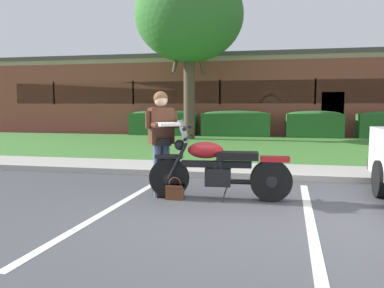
{
  "coord_description": "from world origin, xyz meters",
  "views": [
    {
      "loc": [
        0.84,
        -4.82,
        1.48
      ],
      "look_at": [
        -0.4,
        1.26,
        0.85
      ],
      "focal_mm": 35.69,
      "sensor_mm": 36.0,
      "label": 1
    }
  ],
  "objects_px": {
    "rider_person": "(162,135)",
    "hedge_center_left": "(236,123)",
    "brick_building": "(230,96)",
    "hedge_left": "(163,123)",
    "hedge_center_right": "(314,124)",
    "handbag": "(175,190)",
    "shade_tree": "(189,16)",
    "motorcycle": "(224,169)"
  },
  "relations": [
    {
      "from": "handbag",
      "to": "shade_tree",
      "type": "distance_m",
      "value": 11.41
    },
    {
      "from": "motorcycle",
      "to": "brick_building",
      "type": "xyz_separation_m",
      "value": [
        -1.73,
        17.3,
        1.54
      ]
    },
    {
      "from": "rider_person",
      "to": "hedge_center_left",
      "type": "distance_m",
      "value": 11.87
    },
    {
      "from": "motorcycle",
      "to": "hedge_center_left",
      "type": "xyz_separation_m",
      "value": [
        -0.87,
        11.89,
        0.16
      ]
    },
    {
      "from": "motorcycle",
      "to": "hedge_left",
      "type": "distance_m",
      "value": 12.67
    },
    {
      "from": "motorcycle",
      "to": "hedge_center_right",
      "type": "relative_size",
      "value": 0.92
    },
    {
      "from": "hedge_left",
      "to": "shade_tree",
      "type": "bearing_deg",
      "value": -49.1
    },
    {
      "from": "handbag",
      "to": "brick_building",
      "type": "xyz_separation_m",
      "value": [
        -0.97,
        17.46,
        1.89
      ]
    },
    {
      "from": "hedge_left",
      "to": "brick_building",
      "type": "xyz_separation_m",
      "value": [
        2.64,
        5.41,
        1.38
      ]
    },
    {
      "from": "hedge_left",
      "to": "motorcycle",
      "type": "bearing_deg",
      "value": -69.81
    },
    {
      "from": "rider_person",
      "to": "hedge_left",
      "type": "xyz_separation_m",
      "value": [
        -3.35,
        11.86,
        -0.36
      ]
    },
    {
      "from": "hedge_center_left",
      "to": "hedge_center_right",
      "type": "height_order",
      "value": "same"
    },
    {
      "from": "hedge_center_right",
      "to": "handbag",
      "type": "bearing_deg",
      "value": -105.69
    },
    {
      "from": "handbag",
      "to": "hedge_center_right",
      "type": "distance_m",
      "value": 12.53
    },
    {
      "from": "shade_tree",
      "to": "hedge_center_right",
      "type": "relative_size",
      "value": 2.9
    },
    {
      "from": "shade_tree",
      "to": "motorcycle",
      "type": "bearing_deg",
      "value": -74.95
    },
    {
      "from": "rider_person",
      "to": "brick_building",
      "type": "bearing_deg",
      "value": 92.34
    },
    {
      "from": "motorcycle",
      "to": "handbag",
      "type": "relative_size",
      "value": 6.23
    },
    {
      "from": "rider_person",
      "to": "brick_building",
      "type": "height_order",
      "value": "brick_building"
    },
    {
      "from": "rider_person",
      "to": "brick_building",
      "type": "xyz_separation_m",
      "value": [
        -0.71,
        17.27,
        1.03
      ]
    },
    {
      "from": "rider_person",
      "to": "brick_building",
      "type": "distance_m",
      "value": 17.32
    },
    {
      "from": "rider_person",
      "to": "hedge_center_right",
      "type": "height_order",
      "value": "rider_person"
    },
    {
      "from": "hedge_center_left",
      "to": "hedge_left",
      "type": "bearing_deg",
      "value": 180.0
    },
    {
      "from": "handbag",
      "to": "hedge_center_left",
      "type": "distance_m",
      "value": 12.06
    },
    {
      "from": "hedge_left",
      "to": "brick_building",
      "type": "height_order",
      "value": "brick_building"
    },
    {
      "from": "handbag",
      "to": "hedge_left",
      "type": "relative_size",
      "value": 0.11
    },
    {
      "from": "motorcycle",
      "to": "brick_building",
      "type": "height_order",
      "value": "brick_building"
    },
    {
      "from": "hedge_left",
      "to": "brick_building",
      "type": "bearing_deg",
      "value": 63.96
    },
    {
      "from": "motorcycle",
      "to": "hedge_left",
      "type": "height_order",
      "value": "motorcycle"
    },
    {
      "from": "hedge_left",
      "to": "hedge_center_left",
      "type": "relative_size",
      "value": 1.03
    },
    {
      "from": "hedge_left",
      "to": "hedge_center_right",
      "type": "bearing_deg",
      "value": 0.0
    },
    {
      "from": "hedge_left",
      "to": "brick_building",
      "type": "distance_m",
      "value": 6.18
    },
    {
      "from": "handbag",
      "to": "hedge_center_right",
      "type": "xyz_separation_m",
      "value": [
        3.39,
        12.05,
        0.51
      ]
    },
    {
      "from": "rider_person",
      "to": "shade_tree",
      "type": "bearing_deg",
      "value": 99.43
    },
    {
      "from": "rider_person",
      "to": "handbag",
      "type": "relative_size",
      "value": 4.74
    },
    {
      "from": "rider_person",
      "to": "hedge_left",
      "type": "relative_size",
      "value": 0.53
    },
    {
      "from": "motorcycle",
      "to": "rider_person",
      "type": "xyz_separation_m",
      "value": [
        -1.02,
        0.03,
        0.52
      ]
    },
    {
      "from": "hedge_left",
      "to": "rider_person",
      "type": "bearing_deg",
      "value": -74.24
    },
    {
      "from": "hedge_center_right",
      "to": "brick_building",
      "type": "relative_size",
      "value": 0.09
    },
    {
      "from": "shade_tree",
      "to": "hedge_center_left",
      "type": "height_order",
      "value": "shade_tree"
    },
    {
      "from": "rider_person",
      "to": "hedge_left",
      "type": "bearing_deg",
      "value": 105.76
    },
    {
      "from": "motorcycle",
      "to": "hedge_center_right",
      "type": "distance_m",
      "value": 12.18
    }
  ]
}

